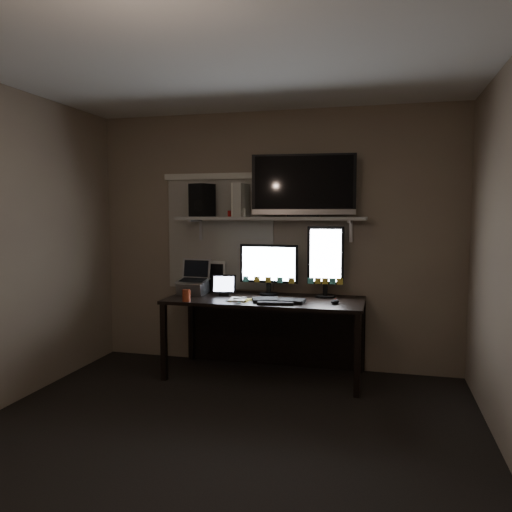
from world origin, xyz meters
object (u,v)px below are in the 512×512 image
(mouse, at_px, (335,302))
(laptop, at_px, (193,278))
(speaker, at_px, (202,200))
(monitor_landscape, at_px, (269,269))
(cup, at_px, (186,295))
(monitor_portrait, at_px, (325,261))
(tablet, at_px, (224,285))
(keyboard, at_px, (278,300))
(tv, at_px, (303,186))
(desk, at_px, (268,315))
(game_console, at_px, (241,200))

(mouse, height_order, laptop, laptop)
(mouse, xyz_separation_m, speaker, (-1.33, 0.31, 0.89))
(monitor_landscape, bearing_deg, mouse, -24.12)
(cup, bearing_deg, monitor_portrait, 24.30)
(tablet, height_order, speaker, speaker)
(keyboard, bearing_deg, tv, 55.50)
(tablet, distance_m, laptop, 0.33)
(keyboard, bearing_deg, cup, -176.67)
(monitor_landscape, relative_size, monitor_portrait, 0.84)
(desk, xyz_separation_m, speaker, (-0.68, 0.08, 1.09))
(tablet, xyz_separation_m, speaker, (-0.27, 0.15, 0.81))
(keyboard, relative_size, laptop, 1.45)
(tablet, bearing_deg, keyboard, -29.83)
(mouse, height_order, tablet, tablet)
(tv, distance_m, speaker, 1.01)
(keyboard, relative_size, mouse, 4.68)
(monitor_landscape, xyz_separation_m, keyboard, (0.17, -0.36, -0.23))
(desk, xyz_separation_m, cup, (-0.65, -0.44, 0.23))
(keyboard, height_order, game_console, game_console)
(laptop, bearing_deg, monitor_portrait, 9.84)
(game_console, relative_size, speaker, 0.99)
(cup, bearing_deg, laptop, 102.76)
(desk, xyz_separation_m, game_console, (-0.28, 0.07, 1.08))
(keyboard, distance_m, game_console, 1.05)
(tv, bearing_deg, laptop, -177.74)
(monitor_portrait, height_order, laptop, monitor_portrait)
(monitor_landscape, relative_size, tablet, 2.47)
(monitor_landscape, height_order, mouse, monitor_landscape)
(desk, distance_m, cup, 0.81)
(monitor_landscape, bearing_deg, keyboard, -63.18)
(monitor_landscape, xyz_separation_m, game_console, (-0.27, -0.02, 0.66))
(monitor_portrait, distance_m, mouse, 0.47)
(tablet, bearing_deg, desk, -1.34)
(game_console, bearing_deg, desk, -6.80)
(keyboard, height_order, cup, cup)
(laptop, relative_size, cup, 3.10)
(speaker, bearing_deg, desk, 10.36)
(mouse, bearing_deg, tv, 154.01)
(monitor_portrait, bearing_deg, tv, -177.22)
(speaker, bearing_deg, monitor_portrait, 17.78)
(desk, xyz_separation_m, keyboard, (0.16, -0.27, 0.19))
(tv, bearing_deg, cup, -157.31)
(desk, height_order, monitor_landscape, monitor_landscape)
(desk, relative_size, tablet, 7.83)
(desk, bearing_deg, speaker, 173.20)
(monitor_landscape, distance_m, mouse, 0.77)
(tv, bearing_deg, keyboard, -120.96)
(keyboard, bearing_deg, game_console, 133.83)
(monitor_landscape, distance_m, tv, 0.86)
(tablet, bearing_deg, monitor_portrait, -0.76)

